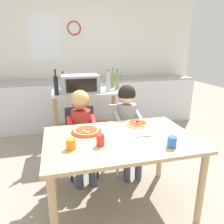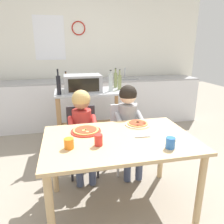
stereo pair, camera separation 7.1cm
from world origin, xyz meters
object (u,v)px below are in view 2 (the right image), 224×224
Objects in this scene: serving_spoon at (143,137)px; kitchen_island_cart at (90,110)px; child_in_grey_shirt at (129,118)px; dining_chair_right at (126,132)px; bottle_dark_olive_oil at (66,82)px; drinking_cup_orange at (69,143)px; toaster_oven at (83,83)px; bottle_slim_sauce at (111,82)px; pizza_plate_cream at (138,124)px; bottle_squat_spirits at (120,82)px; bottle_clear_vinegar at (59,85)px; dining_chair_left at (82,135)px; dining_table at (119,148)px; child_in_red_shirt at (82,123)px; drinking_cup_blue at (170,143)px; bottle_tall_green_wine at (116,80)px; pizza_plate_red_rimmed at (86,131)px; drinking_cup_red at (99,140)px.

kitchen_island_cart is at bearing 101.49° from serving_spoon.
dining_chair_right is at bearing 90.00° from child_in_grey_shirt.
bottle_dark_olive_oil is 3.19× the size of drinking_cup_orange.
toaster_oven is 0.97m from child_in_grey_shirt.
bottle_slim_sauce is 1.22× the size of pizza_plate_cream.
bottle_squat_spirits is 0.90m from bottle_clear_vinegar.
kitchen_island_cart is 12.13× the size of drinking_cup_orange.
bottle_slim_sauce reaches higher than dining_chair_left.
kitchen_island_cart reaches higher than dining_table.
child_in_grey_shirt is at bearing -14.51° from dining_chair_left.
child_in_red_shirt is at bearing 114.67° from dining_table.
dining_chair_left is at bearing 165.49° from child_in_grey_shirt.
bottle_dark_olive_oil is (-0.78, 0.23, -0.02)m from bottle_squat_spirits.
bottle_clear_vinegar is 1.41m from dining_table.
drinking_cup_blue is (0.08, -0.97, 0.30)m from dining_chair_right.
pizza_plate_cream is (0.78, -0.98, -0.27)m from bottle_clear_vinegar.
bottle_slim_sauce reaches higher than drinking_cup_orange.
bottle_slim_sauce is at bearing 5.61° from bottle_clear_vinegar.
bottle_tall_green_wine is (0.43, 0.19, 0.42)m from kitchen_island_cart.
bottle_slim_sauce is 0.30× the size of child_in_red_shirt.
child_in_red_shirt is 0.80m from serving_spoon.
bottle_tall_green_wine is 1.14× the size of bottle_dark_olive_oil.
bottle_squat_spirits is 1.74m from drinking_cup_orange.
dining_chair_left is 0.75m from pizza_plate_cream.
pizza_plate_red_rimmed reaches higher than dining_table.
serving_spoon is at bearing -78.51° from kitchen_island_cart.
bottle_slim_sauce reaches higher than serving_spoon.
bottle_clear_vinegar reaches higher than child_in_grey_shirt.
bottle_clear_vinegar is at bearing -160.44° from kitchen_island_cart.
bottle_slim_sauce is (-0.16, -0.09, 0.01)m from bottle_squat_spirits.
dining_table is at bearing -67.33° from bottle_clear_vinegar.
bottle_slim_sauce reaches higher than dining_table.
bottle_tall_green_wine is at bearing 63.24° from bottle_slim_sauce.
child_in_red_shirt is at bearing 76.78° from drinking_cup_orange.
serving_spoon is (0.39, -1.41, -0.26)m from toaster_oven.
toaster_oven reaches higher than drinking_cup_red.
drinking_cup_orange is at bearing -135.88° from child_in_grey_shirt.
bottle_tall_green_wine is at bearing 95.69° from bottle_squat_spirits.
bottle_slim_sauce is 2.18× the size of serving_spoon.
pizza_plate_red_rimmed is 0.54m from pizza_plate_cream.
dining_chair_left is (-0.64, -0.70, -0.52)m from bottle_squat_spirits.
drinking_cup_blue is at bearing -68.39° from bottle_dark_olive_oil.
bottle_tall_green_wine is 1.67m from dining_table.
dining_table is 14.73× the size of drinking_cup_blue.
bottle_clear_vinegar is 0.26× the size of dining_table.
dining_chair_right is at bearing -2.63° from dining_chair_left.
toaster_oven is 5.46× the size of drinking_cup_red.
dining_chair_left is 2.84× the size of pizza_plate_red_rimmed.
kitchen_island_cart is 0.80m from dining_chair_right.
drinking_cup_orange is at bearing -118.14° from pizza_plate_red_rimmed.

